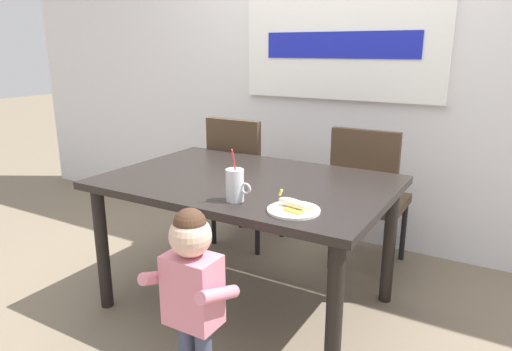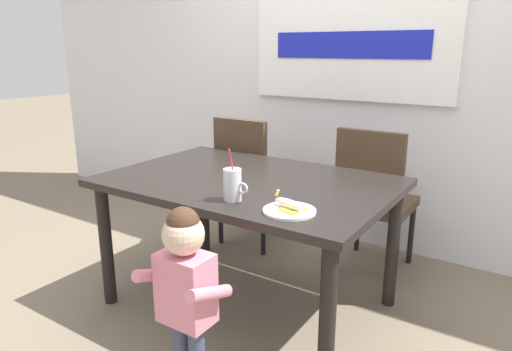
{
  "view_description": "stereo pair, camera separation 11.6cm",
  "coord_description": "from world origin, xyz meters",
  "px_view_note": "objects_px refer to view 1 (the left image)",
  "views": [
    {
      "loc": [
        1.24,
        -2.03,
        1.43
      ],
      "look_at": [
        0.12,
        -0.1,
        0.81
      ],
      "focal_mm": 32.23,
      "sensor_mm": 36.0,
      "label": 1
    },
    {
      "loc": [
        1.34,
        -1.97,
        1.43
      ],
      "look_at": [
        0.12,
        -0.1,
        0.81
      ],
      "focal_mm": 32.23,
      "sensor_mm": 36.0,
      "label": 2
    }
  ],
  "objects_px": {
    "dining_table": "(247,194)",
    "milk_cup": "(235,187)",
    "peeled_banana": "(294,204)",
    "snack_plate": "(294,210)",
    "dining_chair_right": "(367,192)",
    "toddler_standing": "(192,282)",
    "dining_chair_left": "(242,175)"
  },
  "relations": [
    {
      "from": "dining_table",
      "to": "peeled_banana",
      "type": "xyz_separation_m",
      "value": [
        0.44,
        -0.33,
        0.12
      ]
    },
    {
      "from": "snack_plate",
      "to": "dining_chair_left",
      "type": "bearing_deg",
      "value": 131.35
    },
    {
      "from": "milk_cup",
      "to": "snack_plate",
      "type": "xyz_separation_m",
      "value": [
        0.3,
        0.01,
        -0.06
      ]
    },
    {
      "from": "dining_chair_right",
      "to": "milk_cup",
      "type": "distance_m",
      "value": 1.17
    },
    {
      "from": "dining_table",
      "to": "snack_plate",
      "type": "height_order",
      "value": "snack_plate"
    },
    {
      "from": "dining_chair_right",
      "to": "toddler_standing",
      "type": "distance_m",
      "value": 1.51
    },
    {
      "from": "dining_table",
      "to": "dining_chair_left",
      "type": "relative_size",
      "value": 1.59
    },
    {
      "from": "dining_chair_right",
      "to": "dining_table",
      "type": "bearing_deg",
      "value": 59.65
    },
    {
      "from": "dining_chair_right",
      "to": "peeled_banana",
      "type": "bearing_deg",
      "value": 89.65
    },
    {
      "from": "dining_table",
      "to": "dining_chair_right",
      "type": "xyz_separation_m",
      "value": [
        0.44,
        0.76,
        -0.12
      ]
    },
    {
      "from": "dining_chair_right",
      "to": "snack_plate",
      "type": "xyz_separation_m",
      "value": [
        -0.0,
        -1.09,
        0.21
      ]
    },
    {
      "from": "peeled_banana",
      "to": "dining_chair_left",
      "type": "bearing_deg",
      "value": 131.43
    },
    {
      "from": "snack_plate",
      "to": "milk_cup",
      "type": "bearing_deg",
      "value": -178.96
    },
    {
      "from": "snack_plate",
      "to": "peeled_banana",
      "type": "distance_m",
      "value": 0.03
    },
    {
      "from": "dining_table",
      "to": "milk_cup",
      "type": "relative_size",
      "value": 6.08
    },
    {
      "from": "dining_chair_right",
      "to": "snack_plate",
      "type": "height_order",
      "value": "dining_chair_right"
    },
    {
      "from": "dining_table",
      "to": "dining_chair_left",
      "type": "xyz_separation_m",
      "value": [
        -0.47,
        0.7,
        -0.12
      ]
    },
    {
      "from": "toddler_standing",
      "to": "milk_cup",
      "type": "bearing_deg",
      "value": 95.82
    },
    {
      "from": "milk_cup",
      "to": "peeled_banana",
      "type": "height_order",
      "value": "milk_cup"
    },
    {
      "from": "dining_table",
      "to": "dining_chair_right",
      "type": "bearing_deg",
      "value": 59.65
    },
    {
      "from": "milk_cup",
      "to": "toddler_standing",
      "type": "bearing_deg",
      "value": -84.18
    },
    {
      "from": "toddler_standing",
      "to": "dining_chair_right",
      "type": "bearing_deg",
      "value": 80.09
    },
    {
      "from": "dining_chair_right",
      "to": "toddler_standing",
      "type": "bearing_deg",
      "value": 80.09
    },
    {
      "from": "dining_table",
      "to": "milk_cup",
      "type": "height_order",
      "value": "milk_cup"
    },
    {
      "from": "dining_table",
      "to": "peeled_banana",
      "type": "relative_size",
      "value": 8.68
    },
    {
      "from": "dining_chair_right",
      "to": "peeled_banana",
      "type": "height_order",
      "value": "dining_chair_right"
    },
    {
      "from": "dining_chair_right",
      "to": "milk_cup",
      "type": "xyz_separation_m",
      "value": [
        -0.3,
        -1.1,
        0.28
      ]
    },
    {
      "from": "dining_chair_left",
      "to": "peeled_banana",
      "type": "bearing_deg",
      "value": 131.43
    },
    {
      "from": "dining_table",
      "to": "toddler_standing",
      "type": "height_order",
      "value": "toddler_standing"
    },
    {
      "from": "peeled_banana",
      "to": "snack_plate",
      "type": "bearing_deg",
      "value": -61.16
    },
    {
      "from": "snack_plate",
      "to": "peeled_banana",
      "type": "xyz_separation_m",
      "value": [
        -0.0,
        0.01,
        0.03
      ]
    },
    {
      "from": "dining_chair_right",
      "to": "dining_chair_left",
      "type": "bearing_deg",
      "value": 3.64
    }
  ]
}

